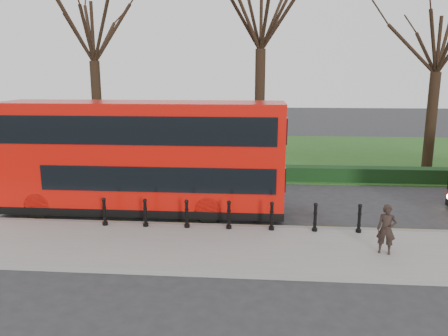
{
  "coord_description": "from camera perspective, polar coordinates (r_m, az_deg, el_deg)",
  "views": [
    {
      "loc": [
        2.02,
        -16.36,
        5.65
      ],
      "look_at": [
        0.64,
        0.5,
        2.0
      ],
      "focal_mm": 35.0,
      "sensor_mm": 36.0,
      "label": 1
    }
  ],
  "objects": [
    {
      "name": "pedestrian",
      "position": [
        14.55,
        20.45,
        -7.52
      ],
      "size": [
        0.66,
        0.54,
        1.57
      ],
      "primitive_type": "imported",
      "rotation": [
        0.0,
        0.0,
        -0.33
      ],
      "color": "black",
      "rests_on": "pavement"
    },
    {
      "name": "yellow_line_outer",
      "position": [
        16.77,
        -2.54,
        -7.51
      ],
      "size": [
        60.0,
        0.1,
        0.01
      ],
      "primitive_type": "cube",
      "color": "yellow",
      "rests_on": "ground"
    },
    {
      "name": "bus_lead",
      "position": [
        18.14,
        -10.54,
        1.32
      ],
      "size": [
        11.46,
        2.63,
        4.56
      ],
      "color": "#BF0F07",
      "rests_on": "ground"
    },
    {
      "name": "grass_verge",
      "position": [
        31.92,
        0.98,
        2.03
      ],
      "size": [
        60.0,
        18.0,
        0.06
      ],
      "primitive_type": "cube",
      "color": "#244F1A",
      "rests_on": "ground"
    },
    {
      "name": "kerb",
      "position": [
        16.46,
        -2.67,
        -7.63
      ],
      "size": [
        60.0,
        0.25,
        0.16
      ],
      "primitive_type": "cube",
      "color": "slate",
      "rests_on": "ground"
    },
    {
      "name": "ground",
      "position": [
        17.43,
        -2.25,
        -6.75
      ],
      "size": [
        120.0,
        120.0,
        0.0
      ],
      "primitive_type": "plane",
      "color": "#28282B",
      "rests_on": "ground"
    },
    {
      "name": "bollard_row",
      "position": [
        15.86,
        0.64,
        -6.21
      ],
      "size": [
        9.39,
        0.15,
        1.0
      ],
      "color": "black",
      "rests_on": "pavement"
    },
    {
      "name": "tree_right",
      "position": [
        28.25,
        26.31,
        14.96
      ],
      "size": [
        6.71,
        6.71,
        10.49
      ],
      "color": "black",
      "rests_on": "ground"
    },
    {
      "name": "tree_left",
      "position": [
        28.34,
        -16.84,
        17.44
      ],
      "size": [
        7.48,
        7.48,
        11.69
      ],
      "color": "black",
      "rests_on": "ground"
    },
    {
      "name": "hedge",
      "position": [
        23.83,
        -0.29,
        -0.55
      ],
      "size": [
        60.0,
        0.9,
        0.8
      ],
      "primitive_type": "cube",
      "color": "black",
      "rests_on": "ground"
    },
    {
      "name": "yellow_line_inner",
      "position": [
        16.95,
        -2.45,
        -7.28
      ],
      "size": [
        60.0,
        0.1,
        0.01
      ],
      "primitive_type": "cube",
      "color": "yellow",
      "rests_on": "ground"
    },
    {
      "name": "pavement",
      "position": [
        14.62,
        -3.68,
        -10.27
      ],
      "size": [
        60.0,
        4.0,
        0.15
      ],
      "primitive_type": "cube",
      "color": "gray",
      "rests_on": "ground"
    },
    {
      "name": "tree_mid",
      "position": [
        26.62,
        4.9,
        20.19
      ],
      "size": [
        8.25,
        8.25,
        12.89
      ],
      "color": "black",
      "rests_on": "ground"
    }
  ]
}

